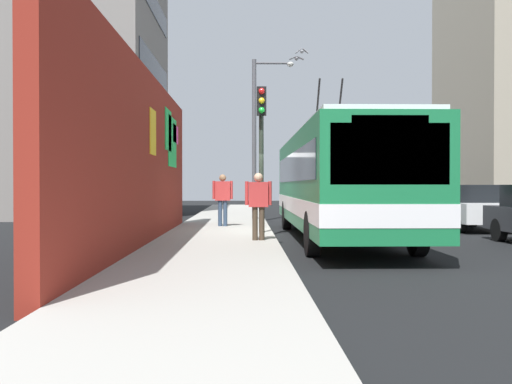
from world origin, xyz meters
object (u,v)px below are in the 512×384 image
object	(u,v)px
pedestrian_at_curb	(258,200)
traffic_light	(261,135)
pedestrian_midblock	(223,195)
street_lamp	(259,128)
parked_car_champagne	(385,198)
parked_car_navy	(415,201)
city_bus	(337,180)
parked_car_white	(467,206)

from	to	relation	value
pedestrian_at_curb	traffic_light	xyz separation A→B (m)	(2.26, -0.14, 1.89)
pedestrian_midblock	street_lamp	distance (m)	5.24
parked_car_champagne	pedestrian_midblock	bearing A→B (deg)	144.06
pedestrian_midblock	parked_car_navy	bearing A→B (deg)	-53.53
city_bus	traffic_light	bearing A→B (deg)	74.12
parked_car_navy	pedestrian_midblock	xyz separation A→B (m)	(-6.36, 8.61, 0.38)
parked_car_navy	pedestrian_midblock	world-z (taller)	pedestrian_midblock
parked_car_navy	pedestrian_midblock	bearing A→B (deg)	126.47
parked_car_champagne	traffic_light	world-z (taller)	traffic_light
parked_car_navy	pedestrian_at_curb	distance (m)	13.68
pedestrian_at_curb	street_lamp	xyz separation A→B (m)	(9.31, -0.23, 2.82)
street_lamp	city_bus	bearing A→B (deg)	-164.97
parked_car_white	parked_car_champagne	bearing A→B (deg)	-0.00
city_bus	pedestrian_midblock	distance (m)	4.86
pedestrian_at_curb	parked_car_white	bearing A→B (deg)	-54.67
traffic_light	street_lamp	distance (m)	7.11
parked_car_navy	pedestrian_at_curb	world-z (taller)	pedestrian_at_curb
city_bus	parked_car_navy	world-z (taller)	city_bus
parked_car_navy	pedestrian_at_curb	size ratio (longest dim) A/B	2.69
pedestrian_midblock	traffic_light	bearing A→B (deg)	-155.93
parked_car_champagne	pedestrian_midblock	world-z (taller)	pedestrian_midblock
pedestrian_midblock	street_lamp	bearing A→B (deg)	-17.72
parked_car_white	pedestrian_at_curb	distance (m)	9.19
street_lamp	parked_car_white	bearing A→B (deg)	-118.84
parked_car_champagne	pedestrian_at_curb	distance (m)	18.54
parked_car_champagne	pedestrian_at_curb	xyz separation A→B (m)	(-16.96, 7.49, 0.34)
parked_car_navy	traffic_light	world-z (taller)	traffic_light
city_bus	pedestrian_at_curb	bearing A→B (deg)	125.68
street_lamp	parked_car_navy	bearing A→B (deg)	-73.62
parked_car_champagne	traffic_light	distance (m)	16.58
parked_car_navy	street_lamp	distance (m)	8.20
pedestrian_at_curb	street_lamp	world-z (taller)	street_lamp
parked_car_navy	parked_car_champagne	size ratio (longest dim) A/B	0.95
traffic_light	pedestrian_at_curb	bearing A→B (deg)	176.42
parked_car_white	street_lamp	world-z (taller)	street_lamp
pedestrian_midblock	pedestrian_at_curb	size ratio (longest dim) A/B	1.03
street_lamp	pedestrian_at_curb	bearing A→B (deg)	178.57
pedestrian_at_curb	traffic_light	bearing A→B (deg)	-3.58
city_bus	parked_car_navy	bearing A→B (deg)	-27.96
pedestrian_midblock	parked_car_champagne	bearing A→B (deg)	-35.94
pedestrian_at_curb	street_lamp	size ratio (longest dim) A/B	0.26
city_bus	parked_car_champagne	bearing A→B (deg)	-18.76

